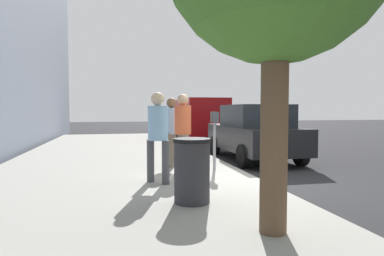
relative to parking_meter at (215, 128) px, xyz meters
The scene contains 9 objects.
ground_plane 1.69m from the parking_meter, 149.70° to the right, with size 80.00×80.00×0.00m, color #232326.
sidewalk_slab 2.83m from the parking_meter, 113.80° to the left, with size 28.00×6.00×0.15m, color gray.
parking_meter is the anchor object (origin of this frame).
pedestrian_at_meter 0.78m from the parking_meter, 85.79° to the left, with size 0.55×0.40×1.84m.
pedestrian_bystander 1.97m from the parking_meter, 128.70° to the left, with size 0.44×0.42×1.80m.
parking_officer 1.18m from the parking_meter, 53.66° to the left, with size 0.50×0.38×1.77m.
parked_sedan_near 2.93m from the parking_meter, 42.31° to the right, with size 4.42×2.01×1.77m.
parked_van_far 9.62m from the parking_meter, 11.78° to the right, with size 5.26×2.26×2.18m.
trash_bin 3.03m from the parking_meter, 156.57° to the left, with size 0.59×0.59×1.01m.
Camera 1 is at (-6.71, 2.94, 1.60)m, focal length 31.03 mm.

